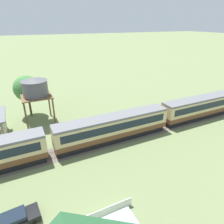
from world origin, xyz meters
The scene contains 6 objects.
ground_plane centered at (0.00, 0.00, 0.00)m, with size 600.00×600.00×0.00m, color #707F51.
passenger_train centered at (-17.20, -0.70, 2.26)m, with size 94.31×2.87×4.07m.
railway_track centered at (-25.79, -0.70, 0.01)m, with size 140.80×3.60×0.04m.
water_tower centered at (-26.83, 10.35, 6.57)m, with size 4.99×4.99×8.34m.
parked_car_black centered at (-31.69, -9.70, 0.59)m, with size 4.20×2.10×1.23m.
yard_tree_0 centered at (-27.99, 14.50, 5.46)m, with size 4.79×4.79×7.87m.
Camera 1 is at (-29.29, -24.57, 16.77)m, focal length 32.00 mm.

